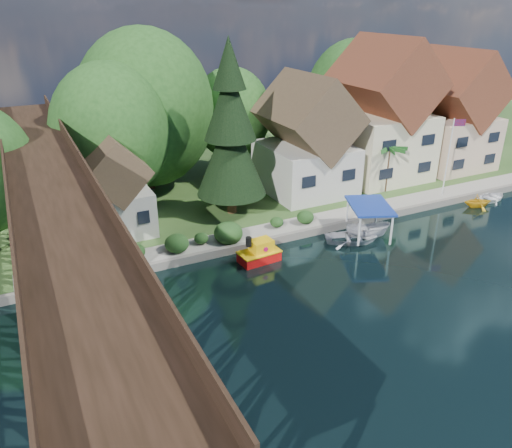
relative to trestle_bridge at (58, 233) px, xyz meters
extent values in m
plane|color=black|center=(16.00, -5.17, -5.35)|extent=(140.00, 140.00, 0.00)
cube|color=#2C4B1E|center=(16.00, 28.83, -5.10)|extent=(140.00, 52.00, 0.50)
cube|color=slate|center=(20.00, 2.83, -5.04)|extent=(60.00, 0.40, 0.62)
cube|color=gray|center=(22.00, 4.13, -4.82)|extent=(50.00, 2.60, 0.06)
cube|color=black|center=(0.00, -14.77, -1.35)|extent=(4.00, 0.36, 8.00)
cube|color=black|center=(0.00, -11.57, -1.35)|extent=(4.00, 0.36, 8.00)
cube|color=black|center=(0.00, -8.37, -1.35)|extent=(4.00, 0.36, 8.00)
cube|color=black|center=(0.00, -5.17, -1.35)|extent=(4.00, 0.36, 8.00)
cube|color=black|center=(0.00, -1.97, -1.35)|extent=(4.00, 0.36, 8.00)
cube|color=black|center=(0.00, 1.23, -1.35)|extent=(4.00, 0.36, 8.00)
cube|color=black|center=(0.00, 4.43, -1.35)|extent=(4.00, 0.36, 8.00)
cube|color=black|center=(0.00, 7.63, -1.35)|extent=(4.00, 0.36, 8.00)
cube|color=black|center=(0.00, 10.83, -1.35)|extent=(4.00, 0.36, 8.00)
cube|color=black|center=(0.00, 14.03, -1.35)|extent=(4.00, 0.36, 8.00)
cube|color=black|center=(0.00, 17.23, -1.35)|extent=(4.00, 0.36, 8.00)
cube|color=black|center=(0.00, 20.43, -1.35)|extent=(4.00, 0.36, 8.00)
cube|color=black|center=(-1.75, 0.83, 2.70)|extent=(0.35, 44.00, 0.35)
cube|color=black|center=(1.75, 0.83, 2.70)|extent=(0.35, 44.00, 0.35)
cube|color=black|center=(0.00, 0.83, 3.00)|extent=(4.00, 44.00, 0.30)
cube|color=black|center=(-2.00, 0.83, 3.55)|extent=(0.12, 44.00, 0.80)
cube|color=black|center=(2.00, 0.83, 3.55)|extent=(0.12, 44.00, 0.80)
cube|color=beige|center=(23.00, 10.83, -2.60)|extent=(7.50, 8.00, 4.50)
cube|color=#503C2A|center=(23.00, 10.83, 2.35)|extent=(7.64, 8.64, 7.64)
cube|color=black|center=(20.90, 6.79, -2.37)|extent=(1.35, 0.08, 1.00)
cube|color=black|center=(25.10, 6.79, -2.37)|extent=(1.35, 0.08, 1.00)
cube|color=beige|center=(32.00, 11.33, -1.60)|extent=(8.50, 8.50, 6.50)
cube|color=#602C1C|center=(32.00, 11.33, 4.71)|extent=(8.65, 9.18, 8.65)
cube|color=black|center=(29.62, 7.04, -1.27)|extent=(1.53, 0.08, 1.00)
cube|color=black|center=(34.38, 7.04, -1.27)|extent=(1.53, 0.08, 1.00)
cube|color=beige|center=(41.00, 10.83, -2.10)|extent=(8.00, 8.00, 5.50)
cube|color=#602C1C|center=(41.00, 10.83, 3.53)|extent=(8.15, 8.64, 8.15)
cube|color=black|center=(38.76, 6.79, -1.82)|extent=(1.44, 0.08, 1.00)
cube|color=black|center=(43.24, 6.79, -1.82)|extent=(1.44, 0.08, 1.00)
cube|color=beige|center=(5.00, 9.33, -3.10)|extent=(5.00, 5.00, 3.50)
cube|color=#503C2A|center=(5.00, 9.33, 0.45)|extent=(5.09, 5.40, 5.09)
cube|color=black|center=(3.60, 6.79, -2.92)|extent=(0.90, 0.08, 1.00)
cube|color=black|center=(6.40, 6.79, -2.92)|extent=(0.90, 0.08, 1.00)
cylinder|color=#382314|center=(6.00, 13.83, -2.60)|extent=(0.50, 0.50, 4.50)
ellipsoid|color=#204B1A|center=(6.00, 13.83, 2.15)|extent=(4.40, 4.40, 5.06)
cylinder|color=#382314|center=(10.00, 17.83, -2.37)|extent=(0.50, 0.50, 4.95)
ellipsoid|color=#204B1A|center=(10.00, 17.83, 2.85)|extent=(5.00, 5.00, 5.75)
cylinder|color=#382314|center=(19.00, 18.83, -2.82)|extent=(0.50, 0.50, 4.05)
ellipsoid|color=#204B1A|center=(19.00, 18.83, 1.45)|extent=(4.00, 4.00, 4.60)
cylinder|color=#382314|center=(34.00, 18.83, -2.60)|extent=(0.50, 0.50, 4.50)
ellipsoid|color=#204B1A|center=(34.00, 18.83, 2.15)|extent=(4.60, 4.60, 5.29)
cylinder|color=#382314|center=(42.00, 14.83, -3.05)|extent=(0.50, 0.50, 3.60)
ellipsoid|color=#204B1A|center=(42.00, 14.83, 0.75)|extent=(3.80, 3.80, 4.37)
ellipsoid|color=#1B3E16|center=(8.00, 4.03, -4.08)|extent=(1.98, 1.98, 1.53)
ellipsoid|color=#1B3E16|center=(10.00, 4.33, -4.25)|extent=(1.54, 1.54, 1.19)
ellipsoid|color=#1B3E16|center=(12.00, 3.83, -4.00)|extent=(2.20, 2.20, 1.70)
ellipsoid|color=#1B3E16|center=(5.00, 4.23, -4.17)|extent=(1.76, 1.76, 1.36)
ellipsoid|color=#1B3E16|center=(16.50, 4.43, -4.25)|extent=(1.54, 1.54, 1.19)
ellipsoid|color=#1B3E16|center=(19.00, 4.13, -4.17)|extent=(1.76, 1.76, 1.36)
cylinder|color=#382314|center=(14.56, 8.97, -3.52)|extent=(0.80, 0.80, 2.66)
cone|color=black|center=(14.56, 8.97, 0.48)|extent=(5.86, 5.86, 7.10)
cone|color=black|center=(14.56, 8.97, 4.47)|extent=(4.26, 4.26, 5.77)
cone|color=black|center=(14.56, 8.97, 7.58)|extent=(2.66, 2.66, 3.99)
cylinder|color=#382314|center=(29.80, 7.26, -2.82)|extent=(0.41, 0.41, 4.06)
ellipsoid|color=#1B511B|center=(29.80, 7.26, -0.61)|extent=(3.71, 3.71, 0.92)
cylinder|color=white|center=(33.89, 3.89, -1.21)|extent=(0.10, 0.10, 7.29)
cube|color=#A30D0B|center=(34.42, 3.69, 2.02)|extent=(0.99, 0.41, 0.62)
cube|color=red|center=(13.11, 0.85, -5.01)|extent=(3.01, 1.78, 0.77)
cube|color=yellow|center=(13.11, 0.85, -4.60)|extent=(3.12, 1.88, 0.10)
cube|color=yellow|center=(13.30, 0.86, -4.19)|extent=(1.63, 1.28, 0.97)
cylinder|color=black|center=(12.25, 0.77, -3.56)|extent=(0.42, 0.42, 0.68)
cylinder|color=#B80E54|center=(13.35, 0.26, -4.19)|extent=(0.35, 0.11, 0.35)
cylinder|color=#B80E54|center=(13.26, 1.46, -4.19)|extent=(0.35, 0.11, 0.35)
cylinder|color=#B80E54|center=(14.07, 0.92, -4.19)|extent=(0.11, 0.35, 0.35)
imported|color=white|center=(20.98, 0.43, -4.92)|extent=(5.04, 4.48, 0.86)
imported|color=silver|center=(22.58, 0.54, -4.67)|extent=(3.77, 2.57, 1.36)
cube|color=#18369E|center=(22.58, 0.54, -2.62)|extent=(4.44, 5.19, 0.16)
cylinder|color=white|center=(22.99, -1.69, -3.85)|extent=(0.16, 0.16, 2.46)
cylinder|color=white|center=(24.45, 1.84, -3.85)|extent=(0.16, 0.16, 2.46)
cylinder|color=white|center=(20.72, -0.76, -3.85)|extent=(0.16, 0.16, 2.46)
cylinder|color=white|center=(22.17, 2.78, -3.85)|extent=(0.16, 0.16, 2.46)
imported|color=yellow|center=(35.58, 1.21, -4.68)|extent=(3.15, 2.93, 1.35)
imported|color=white|center=(38.33, 1.89, -5.00)|extent=(3.71, 2.88, 0.71)
camera|label=1|loc=(-1.22, -27.62, 12.01)|focal=35.00mm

